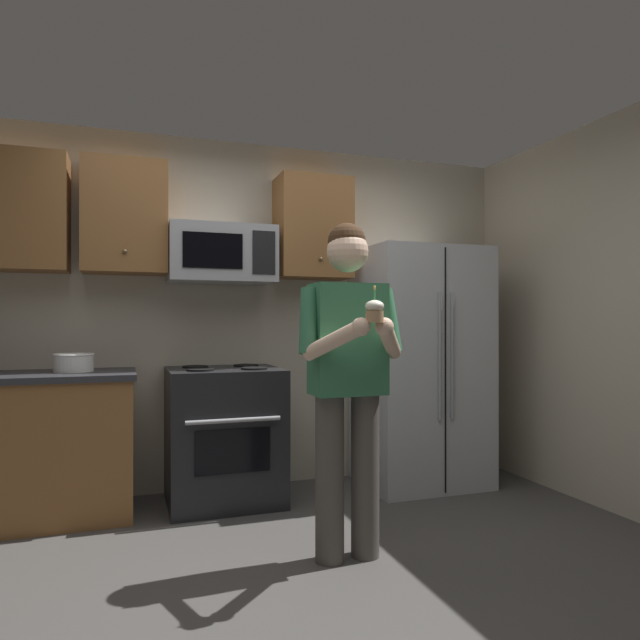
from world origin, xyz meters
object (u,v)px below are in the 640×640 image
object	(u,v)px
microwave	(222,254)
person	(348,369)
bowl_large_white	(73,362)
cupcake	(375,311)
refrigerator	(420,366)
oven_range	(224,435)

from	to	relation	value
microwave	person	distance (m)	1.54
bowl_large_white	person	world-z (taller)	person
bowl_large_white	cupcake	size ratio (longest dim) A/B	1.45
refrigerator	person	bearing A→B (deg)	-133.03
microwave	bowl_large_white	world-z (taller)	microwave
cupcake	refrigerator	bearing A→B (deg)	54.19
oven_range	bowl_large_white	size ratio (longest dim) A/B	3.69
person	cupcake	size ratio (longest dim) A/B	10.13
refrigerator	oven_range	bearing A→B (deg)	178.50
refrigerator	cupcake	xyz separation A→B (m)	(-1.04, -1.45, 0.39)
refrigerator	person	world-z (taller)	refrigerator
microwave	person	size ratio (longest dim) A/B	0.42
bowl_large_white	cupcake	bearing A→B (deg)	-47.43
bowl_large_white	person	xyz separation A→B (m)	(1.42, -1.21, 0.01)
person	refrigerator	bearing A→B (deg)	46.97
bowl_large_white	person	distance (m)	1.87
cupcake	bowl_large_white	bearing A→B (deg)	132.57
bowl_large_white	cupcake	world-z (taller)	cupcake
oven_range	person	distance (m)	1.35
oven_range	bowl_large_white	world-z (taller)	bowl_large_white
refrigerator	bowl_large_white	bearing A→B (deg)	177.77
cupcake	microwave	bearing A→B (deg)	105.85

